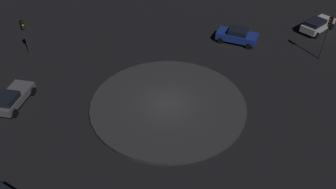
# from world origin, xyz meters

# --- Properties ---
(ground_plane) EXTENTS (120.61, 120.61, 0.00)m
(ground_plane) POSITION_xyz_m (0.00, 0.00, 0.00)
(ground_plane) COLOR black
(roundabout_island) EXTENTS (12.71, 12.71, 0.26)m
(roundabout_island) POSITION_xyz_m (0.00, 0.00, 0.13)
(roundabout_island) COLOR #383838
(roundabout_island) RESTS_ON ground_plane
(car_white) EXTENTS (4.50, 2.22, 1.49)m
(car_white) POSITION_xyz_m (-20.69, 2.54, 0.79)
(car_white) COLOR white
(car_white) RESTS_ON ground_plane
(car_grey) EXTENTS (4.34, 3.71, 1.42)m
(car_grey) POSITION_xyz_m (8.88, -9.01, 0.74)
(car_grey) COLOR slate
(car_grey) RESTS_ON ground_plane
(car_blue) EXTENTS (3.25, 4.55, 1.51)m
(car_blue) POSITION_xyz_m (-12.53, -2.26, 0.77)
(car_blue) COLOR #1E38A5
(car_blue) RESTS_ON ground_plane
(traffic_light_south) EXTENTS (0.35, 0.39, 3.71)m
(traffic_light_south) POSITION_xyz_m (4.10, -15.30, 2.65)
(traffic_light_south) COLOR #2D2D2D
(traffic_light_south) RESTS_ON ground_plane
(traffic_light_west) EXTENTS (0.39, 0.36, 4.38)m
(traffic_light_west) POSITION_xyz_m (-15.53, 5.44, 3.11)
(traffic_light_west) COLOR #2D2D2D
(traffic_light_west) RESTS_ON ground_plane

